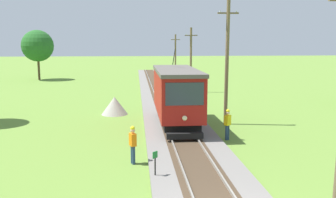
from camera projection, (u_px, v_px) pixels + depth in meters
red_tram at (176, 94)px, 23.76m from camera, size 2.60×8.54×4.79m
utility_pole_near_tram at (227, 61)px, 24.25m from camera, size 1.40×0.35×8.40m
utility_pole_mid at (191, 59)px, 40.01m from camera, size 1.40×0.35×7.05m
utility_pole_far at (175, 56)px, 55.35m from camera, size 1.40×0.29×6.62m
trackside_signal_marker at (155, 164)px, 14.87m from camera, size 0.21×0.21×1.18m
gravel_pile at (115, 106)px, 28.16m from camera, size 2.03×2.03×1.37m
track_worker at (133, 143)px, 16.71m from camera, size 0.36×0.44×1.78m
second_worker at (228, 123)px, 20.82m from camera, size 0.44×0.43×1.78m
tree_right_near at (38, 46)px, 52.88m from camera, size 4.55×4.55×7.21m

